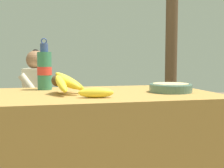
# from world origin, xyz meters

# --- Properties ---
(market_counter) EXTENTS (1.25, 0.72, 0.79)m
(market_counter) POSITION_xyz_m (0.00, 0.00, 0.39)
(market_counter) COLOR olive
(market_counter) RESTS_ON ground_plane
(banana_bunch_ripe) EXTENTS (0.18, 0.27, 0.12)m
(banana_bunch_ripe) POSITION_xyz_m (-0.16, -0.02, 0.85)
(banana_bunch_ripe) COLOR #4C381E
(banana_bunch_ripe) RESTS_ON market_counter
(serving_bowl) EXTENTS (0.23, 0.23, 0.05)m
(serving_bowl) POSITION_xyz_m (0.40, -0.06, 0.81)
(serving_bowl) COLOR #4C6B5B
(serving_bowl) RESTS_ON market_counter
(water_bottle) EXTENTS (0.08, 0.08, 0.30)m
(water_bottle) POSITION_xyz_m (-0.25, 0.22, 0.90)
(water_bottle) COLOR #337556
(water_bottle) RESTS_ON market_counter
(loose_banana_front) EXTENTS (0.17, 0.07, 0.05)m
(loose_banana_front) POSITION_xyz_m (-0.02, -0.20, 0.81)
(loose_banana_front) COLOR yellow
(loose_banana_front) RESTS_ON market_counter
(wooden_bench) EXTENTS (1.41, 0.32, 0.43)m
(wooden_bench) POSITION_xyz_m (-0.11, 1.26, 0.36)
(wooden_bench) COLOR brown
(wooden_bench) RESTS_ON ground_plane
(seated_vendor) EXTENTS (0.42, 0.40, 1.06)m
(seated_vendor) POSITION_xyz_m (-0.39, 1.23, 0.61)
(seated_vendor) COLOR #473828
(seated_vendor) RESTS_ON ground_plane
(banana_bunch_green) EXTENTS (0.15, 0.23, 0.12)m
(banana_bunch_green) POSITION_xyz_m (0.30, 1.26, 0.49)
(banana_bunch_green) COLOR #4C381E
(banana_bunch_green) RESTS_ON wooden_bench
(support_post_far) EXTENTS (0.13, 0.13, 2.60)m
(support_post_far) POSITION_xyz_m (1.12, 1.50, 1.30)
(support_post_far) COLOR #4C3823
(support_post_far) RESTS_ON ground_plane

